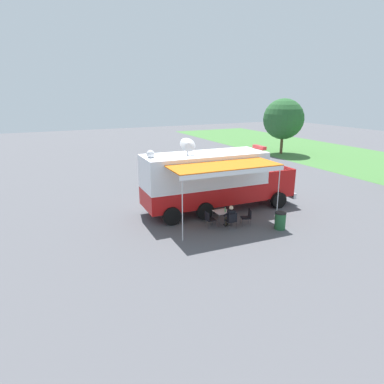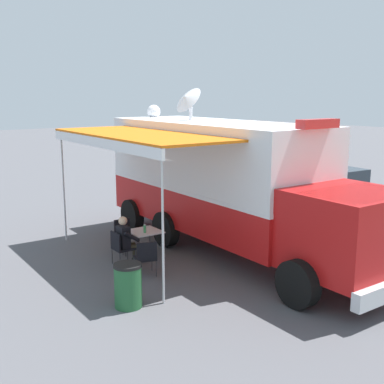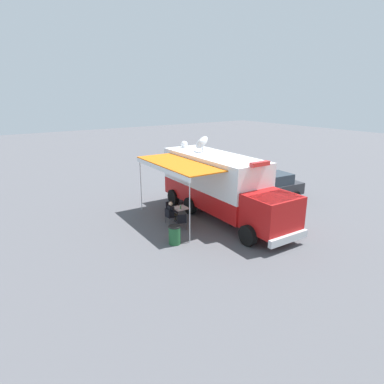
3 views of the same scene
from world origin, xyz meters
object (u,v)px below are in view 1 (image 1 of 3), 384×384
water_bottle (225,210)px  seated_responder (230,216)px  folding_chair_spare_by_truck (248,216)px  command_truck (216,179)px  folding_chair_beside_table (209,218)px  folding_chair_at_table (232,220)px  car_behind_truck (177,179)px  folding_table (222,212)px  trash_bin (280,221)px

water_bottle → seated_responder: bearing=-2.3°
folding_chair_spare_by_truck → seated_responder: 1.06m
command_truck → folding_chair_beside_table: (2.29, -1.69, -1.43)m
folding_chair_at_table → folding_chair_spare_by_truck: bearing=95.5°
command_truck → car_behind_truck: (-4.88, -0.42, -1.06)m
folding_chair_spare_by_truck → car_behind_truck: bearing=-174.4°
folding_chair_spare_by_truck → folding_table: bearing=-120.8°
water_bottle → trash_bin: 2.90m
command_truck → folding_chair_beside_table: size_ratio=11.01×
folding_chair_at_table → trash_bin: 2.52m
folding_chair_beside_table → seated_responder: bearing=63.3°
folding_chair_at_table → folding_chair_spare_by_truck: size_ratio=1.00×
water_bottle → folding_chair_spare_by_truck: size_ratio=0.26×
folding_chair_at_table → seated_responder: 0.23m
trash_bin → seated_responder: bearing=-119.4°
command_truck → folding_chair_spare_by_truck: (2.87, 0.33, -1.43)m
folding_chair_at_table → folding_chair_beside_table: same height
command_truck → car_behind_truck: size_ratio=2.20×
command_truck → folding_chair_at_table: bearing=-13.6°
folding_table → folding_chair_beside_table: (0.12, -0.85, -0.16)m
folding_chair_beside_table → water_bottle: bearing=92.4°
command_truck → trash_bin: command_truck is taller
command_truck → folding_chair_spare_by_truck: 3.22m
water_bottle → folding_chair_spare_by_truck: bearing=58.9°
folding_table → folding_chair_beside_table: size_ratio=0.96×
folding_table → trash_bin: bearing=51.7°
command_truck → folding_table: command_truck is taller
command_truck → folding_table: bearing=-21.1°
folding_table → folding_chair_at_table: 0.82m
command_truck → water_bottle: bearing=-17.1°
seated_responder → car_behind_truck: (-7.66, 0.29, 0.23)m
command_truck → seated_responder: size_ratio=7.67×
folding_chair_spare_by_truck → seated_responder: bearing=-94.7°
folding_table → seated_responder: 0.62m
water_bottle → seated_responder: size_ratio=0.18×
water_bottle → folding_chair_beside_table: 1.05m
seated_responder → folding_table: bearing=-168.4°
water_bottle → folding_table: bearing=-118.5°
folding_chair_beside_table → trash_bin: trash_bin is taller
command_truck → folding_chair_spare_by_truck: bearing=6.6°
folding_chair_at_table → seated_responder: size_ratio=0.70×
folding_chair_at_table → folding_chair_beside_table: (-0.68, -0.97, 0.00)m
command_truck → folding_table: size_ratio=11.52×
car_behind_truck → trash_bin: bearing=12.4°
folding_chair_spare_by_truck → seated_responder: seated_responder is taller
command_truck → folding_table: (2.17, -0.84, -1.27)m
car_behind_truck → folding_chair_spare_by_truck: bearing=5.6°
command_truck → folding_chair_at_table: size_ratio=11.01×
folding_chair_beside_table → command_truck: bearing=143.6°
folding_table → folding_chair_spare_by_truck: 1.37m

